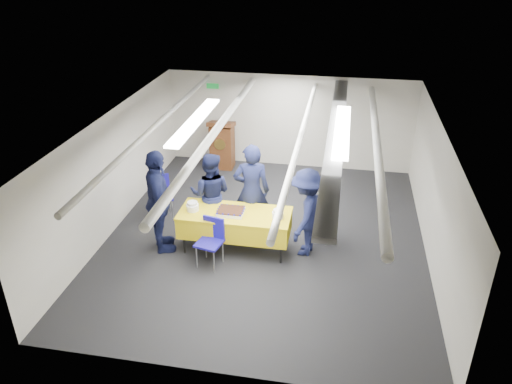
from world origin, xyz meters
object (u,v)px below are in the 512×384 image
(chair_right, at_px, (323,216))
(chair_left, at_px, (161,192))
(podium, at_px, (222,144))
(sailor_c, at_px, (159,202))
(sheet_cake, at_px, (231,211))
(sailor_a, at_px, (252,191))
(sailor_d, at_px, (306,213))
(serving_table, at_px, (235,223))
(sailor_b, at_px, (211,194))
(chair_near, at_px, (211,237))

(chair_right, distance_m, chair_left, 3.36)
(podium, height_order, sailor_c, sailor_c)
(chair_right, bearing_deg, sheet_cake, -158.98)
(sheet_cake, relative_size, sailor_a, 0.26)
(sailor_c, xyz_separation_m, sailor_d, (2.61, 0.37, -0.15))
(serving_table, xyz_separation_m, podium, (-1.12, 3.58, 0.05))
(sheet_cake, xyz_separation_m, sailor_c, (-1.27, -0.20, 0.17))
(sheet_cake, height_order, chair_left, chair_left)
(chair_right, relative_size, sailor_b, 0.52)
(serving_table, distance_m, sheet_cake, 0.26)
(serving_table, bearing_deg, chair_near, -122.14)
(serving_table, xyz_separation_m, sheet_cake, (-0.07, -0.04, 0.25))
(chair_left, distance_m, sailor_a, 2.07)
(sailor_b, bearing_deg, sailor_c, 42.98)
(serving_table, height_order, sailor_c, sailor_c)
(podium, relative_size, sailor_c, 0.64)
(sheet_cake, xyz_separation_m, sailor_b, (-0.52, 0.56, 0.02))
(sailor_c, bearing_deg, chair_right, -99.28)
(serving_table, height_order, chair_right, chair_right)
(podium, height_order, chair_near, podium)
(chair_near, bearing_deg, sailor_a, 64.27)
(sheet_cake, height_order, sailor_a, sailor_a)
(sheet_cake, bearing_deg, sailor_a, 66.25)
(chair_right, relative_size, chair_left, 1.00)
(serving_table, distance_m, sailor_d, 1.31)
(chair_right, xyz_separation_m, sailor_c, (-2.89, -0.82, 0.45))
(chair_near, distance_m, sailor_c, 1.15)
(sailor_a, bearing_deg, sheet_cake, 56.95)
(serving_table, xyz_separation_m, sailor_a, (0.20, 0.56, 0.38))
(chair_right, bearing_deg, chair_left, 172.92)
(serving_table, relative_size, chair_near, 2.32)
(chair_near, bearing_deg, sailor_c, 165.76)
(sheet_cake, xyz_separation_m, podium, (-1.05, 3.62, -0.20))
(sheet_cake, height_order, sailor_d, sailor_d)
(serving_table, relative_size, sailor_a, 1.07)
(podium, relative_size, sailor_d, 0.76)
(podium, relative_size, sailor_b, 0.76)
(sailor_c, bearing_deg, sailor_b, -69.91)
(chair_near, relative_size, chair_left, 1.00)
(sheet_cake, distance_m, sailor_c, 1.29)
(sailor_c, height_order, sailor_d, sailor_c)
(podium, xyz_separation_m, sailor_a, (1.32, -3.01, 0.33))
(podium, bearing_deg, sailor_a, -66.39)
(serving_table, bearing_deg, sailor_d, 5.86)
(chair_left, bearing_deg, sheet_cake, -31.14)
(serving_table, relative_size, sailor_c, 1.03)
(chair_right, height_order, sailor_c, sailor_c)
(sailor_a, relative_size, sailor_b, 1.13)
(sheet_cake, bearing_deg, sailor_b, 133.10)
(sheet_cake, relative_size, sailor_d, 0.30)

